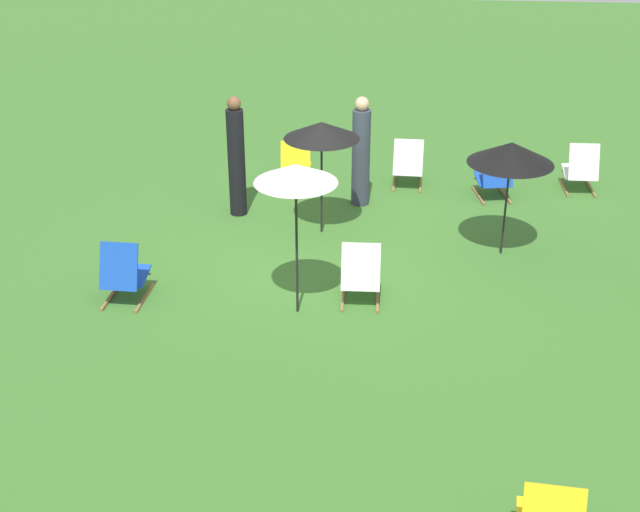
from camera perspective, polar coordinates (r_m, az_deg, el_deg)
ground_plane at (r=12.27m, az=0.54°, el=0.41°), size 40.00×40.00×0.00m
deckchair_0 at (r=14.80m, az=16.84°, el=5.50°), size 0.50×0.77×0.83m
deckchair_2 at (r=14.44m, az=5.84°, el=6.01°), size 0.50×0.77×0.83m
deckchair_3 at (r=14.16m, az=11.44°, el=5.18°), size 0.61×0.84×0.83m
deckchair_4 at (r=10.82m, az=2.71°, el=-1.23°), size 0.50×0.77×0.83m
deckchair_7 at (r=11.09m, az=-12.82°, el=-1.18°), size 0.50×0.77×0.83m
deckchair_8 at (r=14.29m, az=-1.60°, el=5.91°), size 0.54×0.80×0.83m
umbrella_0 at (r=12.24m, az=0.11°, el=8.29°), size 1.08×1.08×1.69m
umbrella_1 at (r=9.95m, az=-1.61°, el=5.44°), size 0.98×0.98×1.94m
umbrella_2 at (r=11.87m, az=12.52°, el=6.66°), size 1.17×1.17×1.64m
person_0 at (r=13.51m, az=2.73°, el=6.76°), size 0.40×0.40×1.74m
person_1 at (r=13.16m, az=-5.55°, el=6.42°), size 0.28×0.28×1.86m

